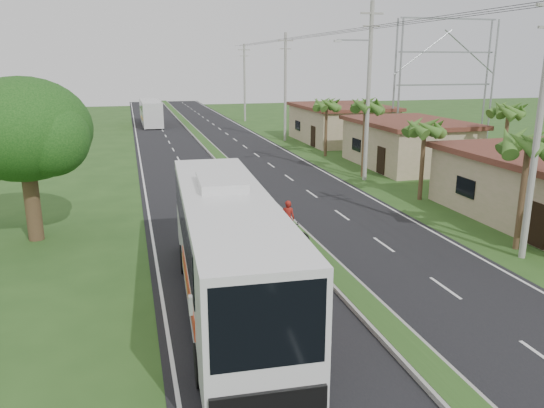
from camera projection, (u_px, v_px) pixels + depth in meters
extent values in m
plane|color=#284B1B|center=(358.00, 299.00, 18.75)|extent=(180.00, 180.00, 0.00)
cube|color=black|center=(242.00, 181.00, 37.40)|extent=(14.00, 160.00, 0.02)
cube|color=gray|center=(242.00, 179.00, 37.37)|extent=(1.20, 160.00, 0.17)
cube|color=#284B1B|center=(242.00, 178.00, 37.35)|extent=(0.95, 160.00, 0.02)
cube|color=silver|center=(144.00, 186.00, 35.72)|extent=(0.12, 160.00, 0.01)
cube|color=silver|center=(330.00, 176.00, 39.08)|extent=(0.12, 160.00, 0.01)
cube|color=tan|center=(407.00, 145.00, 42.34)|extent=(7.00, 10.00, 3.35)
cube|color=#54281D|center=(409.00, 122.00, 41.87)|extent=(7.60, 10.60, 0.32)
cube|color=tan|center=(341.00, 125.00, 55.38)|extent=(8.00, 11.00, 3.50)
cube|color=#54281D|center=(341.00, 106.00, 54.88)|extent=(8.60, 11.60, 0.32)
cylinder|color=#473321|center=(522.00, 195.00, 23.16)|extent=(0.26, 0.26, 5.00)
cylinder|color=#473321|center=(422.00, 162.00, 31.70)|extent=(0.26, 0.26, 4.60)
cylinder|color=#473321|center=(364.00, 140.00, 37.97)|extent=(0.26, 0.26, 5.40)
cylinder|color=#473321|center=(326.00, 129.00, 46.57)|extent=(0.26, 0.26, 4.80)
cylinder|color=#473321|center=(505.00, 145.00, 36.45)|extent=(0.26, 0.26, 5.20)
cylinder|color=#473321|center=(32.00, 198.00, 24.54)|extent=(0.70, 0.70, 4.00)
ellipsoid|color=#113A0F|center=(23.00, 129.00, 23.71)|extent=(6.00, 6.00, 4.68)
sphere|color=#113A0F|center=(50.00, 138.00, 23.16)|extent=(3.40, 3.40, 3.40)
cylinder|color=gray|center=(538.00, 129.00, 21.32)|extent=(0.28, 0.28, 11.00)
cylinder|color=gray|center=(368.00, 94.00, 36.11)|extent=(0.28, 0.28, 12.00)
cube|color=gray|center=(372.00, 13.00, 34.76)|extent=(1.60, 0.12, 0.12)
cube|color=gray|center=(371.00, 26.00, 34.97)|extent=(1.20, 0.10, 0.10)
cube|color=gray|center=(354.00, 40.00, 34.90)|extent=(2.40, 0.10, 0.10)
cylinder|color=gray|center=(285.00, 88.00, 54.89)|extent=(0.28, 0.28, 11.00)
cube|color=gray|center=(286.00, 41.00, 53.67)|extent=(1.60, 0.12, 0.12)
cube|color=gray|center=(286.00, 49.00, 53.88)|extent=(1.20, 0.10, 0.10)
cylinder|color=gray|center=(245.00, 83.00, 73.60)|extent=(0.28, 0.28, 10.50)
cube|color=gray|center=(244.00, 50.00, 72.45)|extent=(1.60, 0.12, 0.12)
cube|color=gray|center=(244.00, 56.00, 72.66)|extent=(1.20, 0.10, 0.10)
cylinder|color=gray|center=(399.00, 85.00, 48.97)|extent=(0.18, 0.18, 12.00)
cylinder|color=gray|center=(492.00, 84.00, 51.48)|extent=(0.18, 0.18, 12.00)
cylinder|color=gray|center=(394.00, 85.00, 49.90)|extent=(0.18, 0.18, 12.00)
cylinder|color=gray|center=(486.00, 84.00, 52.41)|extent=(0.18, 0.18, 12.00)
cube|color=gray|center=(444.00, 85.00, 50.69)|extent=(10.00, 0.14, 0.14)
cube|color=gray|center=(447.00, 52.00, 49.91)|extent=(10.00, 0.14, 0.14)
cube|color=gray|center=(450.00, 19.00, 49.13)|extent=(10.00, 0.14, 0.14)
cube|color=silver|center=(227.00, 247.00, 17.42)|extent=(3.43, 13.41, 3.49)
cube|color=black|center=(224.00, 219.00, 17.85)|extent=(3.35, 10.76, 1.40)
cube|color=black|center=(268.00, 325.00, 11.06)|extent=(2.50, 0.27, 1.95)
cube|color=red|center=(233.00, 282.00, 16.35)|extent=(3.10, 5.89, 0.61)
cube|color=orange|center=(227.00, 270.00, 17.99)|extent=(2.98, 3.46, 0.28)
cube|color=silver|center=(221.00, 182.00, 18.19)|extent=(1.68, 2.73, 0.31)
cylinder|color=black|center=(202.00, 365.00, 13.63)|extent=(0.41, 1.17, 1.15)
cylinder|color=black|center=(296.00, 354.00, 14.14)|extent=(0.41, 1.17, 1.15)
cylinder|color=black|center=(185.00, 259.00, 20.95)|extent=(0.41, 1.17, 1.15)
cylinder|color=black|center=(247.00, 254.00, 21.46)|extent=(0.41, 1.17, 1.15)
cube|color=silver|center=(151.00, 112.00, 69.73)|extent=(2.55, 11.09, 3.08)
cube|color=black|center=(150.00, 105.00, 69.93)|extent=(2.56, 8.21, 1.05)
cube|color=orange|center=(151.00, 118.00, 68.98)|extent=(2.53, 5.32, 0.34)
cylinder|color=black|center=(145.00, 126.00, 65.52)|extent=(0.30, 0.93, 0.92)
cylinder|color=black|center=(162.00, 125.00, 66.08)|extent=(0.30, 0.93, 0.92)
cylinder|color=black|center=(142.00, 119.00, 73.56)|extent=(0.30, 0.93, 0.92)
cylinder|color=black|center=(157.00, 118.00, 74.12)|extent=(0.30, 0.93, 0.92)
imported|color=black|center=(288.00, 235.00, 23.84)|extent=(2.03, 1.33, 1.19)
imported|color=maroon|center=(288.00, 218.00, 23.64)|extent=(0.71, 0.61, 1.65)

